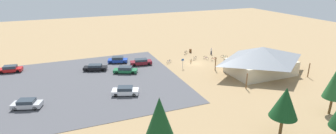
{
  "coord_description": "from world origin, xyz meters",
  "views": [
    {
      "loc": [
        27.06,
        50.35,
        19.03
      ],
      "look_at": [
        7.85,
        3.15,
        1.2
      ],
      "focal_mm": 28.44,
      "sensor_mm": 36.0,
      "label": 1
    }
  ],
  "objects_px": {
    "bike_pavilion": "(261,59)",
    "car_maroon_far_end": "(141,62)",
    "bicycle_blue_back_row": "(169,62)",
    "car_white_near_entry": "(125,91)",
    "pine_center": "(336,82)",
    "bicycle_orange_lone_west": "(191,61)",
    "car_blue_aisle_side": "(118,60)",
    "lot_sign": "(183,62)",
    "trash_bin": "(190,51)",
    "visitor_by_pavilion": "(211,51)",
    "car_red_back_corner": "(10,69)",
    "bicycle_red_yard_right": "(214,59)",
    "car_green_front_row": "(125,70)",
    "car_silver_inner_stall": "(27,104)",
    "car_black_second_row": "(95,67)",
    "bicycle_silver_by_bin": "(195,58)",
    "bicycle_purple_yard_front": "(206,58)",
    "pine_midwest": "(285,103)",
    "bicycle_black_yard_left": "(186,53)",
    "pine_far_east": "(160,121)",
    "bicycle_teal_edge_north": "(224,57)"
  },
  "relations": [
    {
      "from": "trash_bin",
      "to": "pine_far_east",
      "type": "height_order",
      "value": "pine_far_east"
    },
    {
      "from": "bike_pavilion",
      "to": "car_maroon_far_end",
      "type": "distance_m",
      "value": 25.23
    },
    {
      "from": "bicycle_purple_yard_front",
      "to": "car_maroon_far_end",
      "type": "xyz_separation_m",
      "value": [
        15.35,
        -1.79,
        0.38
      ]
    },
    {
      "from": "car_black_second_row",
      "to": "car_maroon_far_end",
      "type": "bearing_deg",
      "value": 179.06
    },
    {
      "from": "car_white_near_entry",
      "to": "pine_far_east",
      "type": "bearing_deg",
      "value": 88.03
    },
    {
      "from": "visitor_by_pavilion",
      "to": "bike_pavilion",
      "type": "bearing_deg",
      "value": 97.61
    },
    {
      "from": "bike_pavilion",
      "to": "car_red_back_corner",
      "type": "relative_size",
      "value": 3.31
    },
    {
      "from": "bicycle_orange_lone_west",
      "to": "bicycle_blue_back_row",
      "type": "xyz_separation_m",
      "value": [
        4.8,
        -1.47,
        0.01
      ]
    },
    {
      "from": "pine_midwest",
      "to": "bicycle_orange_lone_west",
      "type": "distance_m",
      "value": 30.62
    },
    {
      "from": "car_black_second_row",
      "to": "pine_far_east",
      "type": "bearing_deg",
      "value": 94.26
    },
    {
      "from": "pine_center",
      "to": "bicycle_orange_lone_west",
      "type": "xyz_separation_m",
      "value": [
        7.86,
        -28.46,
        -4.59
      ]
    },
    {
      "from": "trash_bin",
      "to": "pine_midwest",
      "type": "xyz_separation_m",
      "value": [
        6.56,
        37.63,
        4.18
      ]
    },
    {
      "from": "bicycle_purple_yard_front",
      "to": "bicycle_silver_by_bin",
      "type": "relative_size",
      "value": 1.04
    },
    {
      "from": "car_maroon_far_end",
      "to": "visitor_by_pavilion",
      "type": "xyz_separation_m",
      "value": [
        -18.67,
        -1.34,
        0.18
      ]
    },
    {
      "from": "car_green_front_row",
      "to": "visitor_by_pavilion",
      "type": "height_order",
      "value": "visitor_by_pavilion"
    },
    {
      "from": "bicycle_blue_back_row",
      "to": "car_white_near_entry",
      "type": "xyz_separation_m",
      "value": [
        13.04,
        12.66,
        0.37
      ]
    },
    {
      "from": "bicycle_black_yard_left",
      "to": "pine_midwest",
      "type": "bearing_deg",
      "value": 82.47
    },
    {
      "from": "bicycle_red_yard_right",
      "to": "car_silver_inner_stall",
      "type": "relative_size",
      "value": 0.39
    },
    {
      "from": "car_green_front_row",
      "to": "pine_center",
      "type": "bearing_deg",
      "value": 130.28
    },
    {
      "from": "pine_far_east",
      "to": "bicycle_blue_back_row",
      "type": "distance_m",
      "value": 33.96
    },
    {
      "from": "bicycle_silver_by_bin",
      "to": "car_white_near_entry",
      "type": "relative_size",
      "value": 0.32
    },
    {
      "from": "bicycle_silver_by_bin",
      "to": "bicycle_purple_yard_front",
      "type": "bearing_deg",
      "value": 164.12
    },
    {
      "from": "trash_bin",
      "to": "car_silver_inner_stall",
      "type": "distance_m",
      "value": 40.27
    },
    {
      "from": "trash_bin",
      "to": "car_maroon_far_end",
      "type": "bearing_deg",
      "value": 18.23
    },
    {
      "from": "bicycle_silver_by_bin",
      "to": "car_blue_aisle_side",
      "type": "bearing_deg",
      "value": -14.97
    },
    {
      "from": "pine_center",
      "to": "bicycle_red_yard_right",
      "type": "height_order",
      "value": "pine_center"
    },
    {
      "from": "trash_bin",
      "to": "car_green_front_row",
      "type": "bearing_deg",
      "value": 24.06
    },
    {
      "from": "car_silver_inner_stall",
      "to": "car_black_second_row",
      "type": "bearing_deg",
      "value": -131.99
    },
    {
      "from": "lot_sign",
      "to": "bicycle_red_yard_right",
      "type": "bearing_deg",
      "value": -166.29
    },
    {
      "from": "car_red_back_corner",
      "to": "car_green_front_row",
      "type": "xyz_separation_m",
      "value": [
        -21.65,
        9.33,
        -0.02
      ]
    },
    {
      "from": "lot_sign",
      "to": "car_black_second_row",
      "type": "distance_m",
      "value": 18.33
    },
    {
      "from": "pine_midwest",
      "to": "car_black_second_row",
      "type": "distance_m",
      "value": 37.73
    },
    {
      "from": "bike_pavilion",
      "to": "bicycle_teal_edge_north",
      "type": "height_order",
      "value": "bike_pavilion"
    },
    {
      "from": "trash_bin",
      "to": "visitor_by_pavilion",
      "type": "height_order",
      "value": "visitor_by_pavilion"
    },
    {
      "from": "car_maroon_far_end",
      "to": "trash_bin",
      "type": "bearing_deg",
      "value": -161.77
    },
    {
      "from": "car_silver_inner_stall",
      "to": "bicycle_orange_lone_west",
      "type": "bearing_deg",
      "value": -162.57
    },
    {
      "from": "pine_midwest",
      "to": "visitor_by_pavilion",
      "type": "height_order",
      "value": "pine_midwest"
    },
    {
      "from": "bike_pavilion",
      "to": "bicycle_blue_back_row",
      "type": "bearing_deg",
      "value": -41.79
    },
    {
      "from": "trash_bin",
      "to": "bicycle_orange_lone_west",
      "type": "height_order",
      "value": "trash_bin"
    },
    {
      "from": "bike_pavilion",
      "to": "bicycle_silver_by_bin",
      "type": "bearing_deg",
      "value": -58.81
    },
    {
      "from": "bicycle_purple_yard_front",
      "to": "bicycle_silver_by_bin",
      "type": "height_order",
      "value": "bicycle_silver_by_bin"
    },
    {
      "from": "pine_midwest",
      "to": "visitor_by_pavilion",
      "type": "bearing_deg",
      "value": -107.28
    },
    {
      "from": "bicycle_red_yard_right",
      "to": "car_green_front_row",
      "type": "bearing_deg",
      "value": 1.37
    },
    {
      "from": "pine_midwest",
      "to": "bicycle_orange_lone_west",
      "type": "bearing_deg",
      "value": -95.59
    },
    {
      "from": "bicycle_blue_back_row",
      "to": "car_silver_inner_stall",
      "type": "height_order",
      "value": "car_silver_inner_stall"
    },
    {
      "from": "bicycle_purple_yard_front",
      "to": "car_silver_inner_stall",
      "type": "xyz_separation_m",
      "value": [
        36.92,
        11.07,
        0.38
      ]
    },
    {
      "from": "car_blue_aisle_side",
      "to": "lot_sign",
      "type": "bearing_deg",
      "value": 143.5
    },
    {
      "from": "bike_pavilion",
      "to": "car_maroon_far_end",
      "type": "xyz_separation_m",
      "value": [
        20.74,
        -14.17,
        -2.39
      ]
    },
    {
      "from": "car_black_second_row",
      "to": "car_silver_inner_stall",
      "type": "height_order",
      "value": "car_silver_inner_stall"
    },
    {
      "from": "bike_pavilion",
      "to": "visitor_by_pavilion",
      "type": "bearing_deg",
      "value": -82.39
    }
  ]
}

